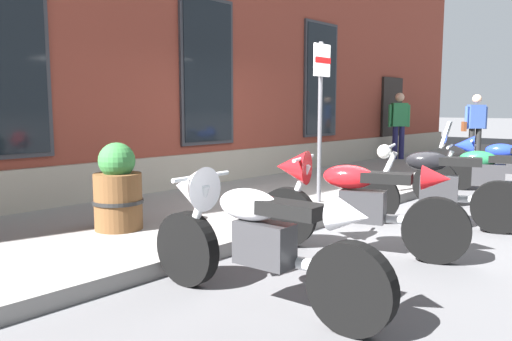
% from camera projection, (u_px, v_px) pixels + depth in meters
% --- Properties ---
extents(ground_plane, '(140.00, 140.00, 0.00)m').
position_uv_depth(ground_plane, '(361.00, 216.00, 6.97)').
color(ground_plane, '#4C4C4F').
extents(sidewalk, '(26.63, 3.09, 0.15)m').
position_uv_depth(sidewalk, '(274.00, 197.00, 7.98)').
color(sidewalk, slate).
rests_on(sidewalk, ground_plane).
extents(motorcycle_white_sport, '(0.62, 2.15, 1.02)m').
position_uv_depth(motorcycle_white_sport, '(250.00, 232.00, 3.78)').
color(motorcycle_white_sport, black).
rests_on(motorcycle_white_sport, ground_plane).
extents(motorcycle_red_sport, '(0.87, 2.08, 1.04)m').
position_uv_depth(motorcycle_red_sport, '(350.00, 199.00, 5.13)').
color(motorcycle_red_sport, black).
rests_on(motorcycle_red_sport, ground_plane).
extents(motorcycle_black_naked, '(0.87, 2.00, 1.02)m').
position_uv_depth(motorcycle_black_naked, '(433.00, 188.00, 6.24)').
color(motorcycle_black_naked, black).
rests_on(motorcycle_black_naked, ground_plane).
extents(motorcycle_green_touring, '(0.86, 1.98, 1.29)m').
position_uv_depth(motorcycle_green_touring, '(493.00, 173.00, 7.31)').
color(motorcycle_green_touring, black).
rests_on(motorcycle_green_touring, ground_plane).
extents(motorcycle_blue_sport, '(0.80, 2.11, 0.99)m').
position_uv_depth(motorcycle_blue_sport, '(502.00, 162.00, 8.83)').
color(motorcycle_blue_sport, black).
rests_on(motorcycle_blue_sport, ground_plane).
extents(pedestrian_striped_shirt, '(0.47, 0.41, 1.72)m').
position_uv_depth(pedestrian_striped_shirt, '(399.00, 122.00, 13.13)').
color(pedestrian_striped_shirt, '#1E1E4C').
rests_on(pedestrian_striped_shirt, sidewalk).
extents(pedestrian_blue_top, '(0.56, 0.47, 1.66)m').
position_uv_depth(pedestrian_blue_top, '(475.00, 124.00, 12.55)').
color(pedestrian_blue_top, black).
rests_on(pedestrian_blue_top, sidewalk).
extents(parking_sign, '(0.36, 0.07, 2.24)m').
position_uv_depth(parking_sign, '(321.00, 99.00, 7.02)').
color(parking_sign, '#4C4C51').
rests_on(parking_sign, sidewalk).
extents(barrel_planter, '(0.55, 0.55, 0.96)m').
position_uv_depth(barrel_planter, '(118.00, 191.00, 5.56)').
color(barrel_planter, brown).
rests_on(barrel_planter, sidewalk).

